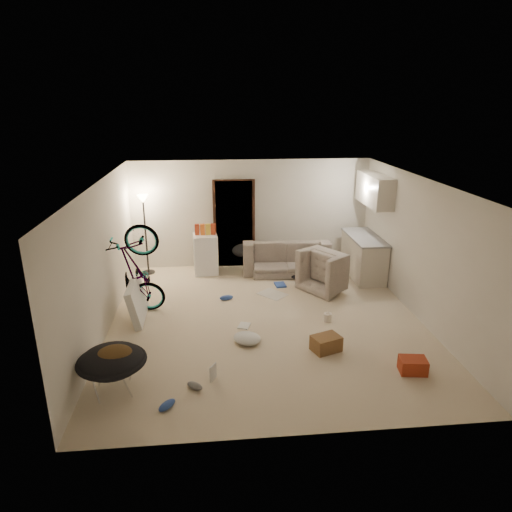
{
  "coord_description": "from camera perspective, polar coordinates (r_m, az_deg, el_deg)",
  "views": [
    {
      "loc": [
        -0.91,
        -7.34,
        3.75
      ],
      "look_at": [
        -0.12,
        0.6,
        1.03
      ],
      "focal_mm": 32.0,
      "sensor_mm": 36.0,
      "label": 1
    }
  ],
  "objects": [
    {
      "name": "sofa",
      "position": [
        10.52,
        3.71,
        -0.43
      ],
      "size": [
        2.0,
        0.88,
        0.57
      ],
      "primitive_type": "imported",
      "rotation": [
        0.0,
        0.0,
        3.08
      ],
      "color": "#3B433C",
      "rests_on": "floor"
    },
    {
      "name": "floor_lamp",
      "position": [
        10.39,
        -13.79,
        4.7
      ],
      "size": [
        0.28,
        0.28,
        1.81
      ],
      "color": "black",
      "rests_on": "floor"
    },
    {
      "name": "kitchen_uppers",
      "position": [
        10.13,
        14.62,
        8.0
      ],
      "size": [
        0.38,
        1.4,
        0.65
      ],
      "primitive_type": "cube",
      "color": "beige",
      "rests_on": "wall_right"
    },
    {
      "name": "wall_front",
      "position": [
        5.08,
        5.52,
        -10.7
      ],
      "size": [
        5.5,
        0.02,
        2.5
      ],
      "primitive_type": "cube",
      "color": "silver",
      "rests_on": "floor"
    },
    {
      "name": "sofa_drape",
      "position": [
        10.33,
        -1.47,
        0.73
      ],
      "size": [
        0.66,
        0.59,
        0.28
      ],
      "primitive_type": "ellipsoid",
      "rotation": [
        0.0,
        0.0,
        0.25
      ],
      "color": "black",
      "rests_on": "sofa"
    },
    {
      "name": "kitchen_counter",
      "position": [
        10.46,
        13.27,
        -0.13
      ],
      "size": [
        0.6,
        1.5,
        0.88
      ],
      "primitive_type": "cube",
      "color": "beige",
      "rests_on": "floor"
    },
    {
      "name": "door_trim",
      "position": [
        10.65,
        -2.74,
        3.97
      ],
      "size": [
        0.97,
        0.04,
        2.1
      ],
      "primitive_type": "cube",
      "color": "#361E13",
      "rests_on": "floor"
    },
    {
      "name": "mini_fridge",
      "position": [
        10.43,
        -6.31,
        0.28
      ],
      "size": [
        0.56,
        0.56,
        0.9
      ],
      "primitive_type": "cube",
      "rotation": [
        0.0,
        0.0,
        0.07
      ],
      "color": "white",
      "rests_on": "floor"
    },
    {
      "name": "drink_case_a",
      "position": [
        7.4,
        8.76,
        -10.74
      ],
      "size": [
        0.51,
        0.44,
        0.25
      ],
      "primitive_type": "cube",
      "rotation": [
        0.0,
        0.0,
        0.36
      ],
      "color": "brown",
      "rests_on": "floor"
    },
    {
      "name": "armchair",
      "position": [
        9.71,
        9.49,
        -2.17
      ],
      "size": [
        1.24,
        1.27,
        0.63
      ],
      "primitive_type": "imported",
      "rotation": [
        0.0,
        0.0,
        2.16
      ],
      "color": "#3B433C",
      "rests_on": "floor"
    },
    {
      "name": "snack_box_0",
      "position": [
        10.27,
        -7.37,
        3.16
      ],
      "size": [
        0.1,
        0.07,
        0.3
      ],
      "primitive_type": "cube",
      "rotation": [
        0.0,
        0.0,
        -0.02
      ],
      "color": "#A23218",
      "rests_on": "mini_fridge"
    },
    {
      "name": "newspaper",
      "position": [
        9.35,
        2.08,
        -4.79
      ],
      "size": [
        0.67,
        0.68,
        0.01
      ],
      "primitive_type": "cube",
      "rotation": [
        0.0,
        0.0,
        0.74
      ],
      "color": "silver",
      "rests_on": "floor"
    },
    {
      "name": "shoe_2",
      "position": [
        6.25,
        -11.07,
        -17.83
      ],
      "size": [
        0.27,
        0.29,
        0.1
      ],
      "primitive_type": "ellipsoid",
      "rotation": [
        0.0,
        0.0,
        0.86
      ],
      "color": "#2D4CA2",
      "rests_on": "floor"
    },
    {
      "name": "wall_back",
      "position": [
        10.69,
        -0.63,
        5.31
      ],
      "size": [
        5.5,
        0.02,
        2.5
      ],
      "primitive_type": "cube",
      "color": "silver",
      "rests_on": "floor"
    },
    {
      "name": "doorway",
      "position": [
        10.68,
        -2.75,
        4.01
      ],
      "size": [
        0.85,
        0.1,
        2.04
      ],
      "primitive_type": "cube",
      "color": "black",
      "rests_on": "floor"
    },
    {
      "name": "wall_left",
      "position": [
        7.97,
        -18.77,
        -0.47
      ],
      "size": [
        0.02,
        6.0,
        2.5
      ],
      "primitive_type": "cube",
      "color": "silver",
      "rests_on": "floor"
    },
    {
      "name": "drink_case_b",
      "position": [
        7.17,
        19.02,
        -12.8
      ],
      "size": [
        0.42,
        0.33,
        0.22
      ],
      "primitive_type": "cube",
      "rotation": [
        0.0,
        0.0,
        -0.15
      ],
      "color": "#A23218",
      "rests_on": "floor"
    },
    {
      "name": "snack_box_2",
      "position": [
        10.27,
        -6.03,
        3.2
      ],
      "size": [
        0.12,
        0.09,
        0.3
      ],
      "primitive_type": "cube",
      "rotation": [
        0.0,
        0.0,
        0.27
      ],
      "color": "gold",
      "rests_on": "mini_fridge"
    },
    {
      "name": "book_blue",
      "position": [
        9.79,
        3.04,
        -3.61
      ],
      "size": [
        0.24,
        0.32,
        0.03
      ],
      "primitive_type": "cube",
      "rotation": [
        0.0,
        0.0,
        0.08
      ],
      "color": "#2D4CA2",
      "rests_on": "floor"
    },
    {
      "name": "floor",
      "position": [
        8.3,
        1.27,
        -8.1
      ],
      "size": [
        5.5,
        6.0,
        0.02
      ],
      "primitive_type": "cube",
      "color": "beige",
      "rests_on": "ground"
    },
    {
      "name": "clothes_lump_b",
      "position": [
        10.18,
        5.52,
        -2.44
      ],
      "size": [
        0.47,
        0.42,
        0.14
      ],
      "primitive_type": "ellipsoid",
      "rotation": [
        0.0,
        0.0,
        0.05
      ],
      "color": "black",
      "rests_on": "floor"
    },
    {
      "name": "juicer",
      "position": [
        8.33,
        8.95,
        -7.5
      ],
      "size": [
        0.15,
        0.15,
        0.21
      ],
      "color": "white",
      "rests_on": "floor"
    },
    {
      "name": "clothes_lump_c",
      "position": [
        7.57,
        -1.13,
        -10.24
      ],
      "size": [
        0.62,
        0.61,
        0.15
      ],
      "primitive_type": "ellipsoid",
      "rotation": [
        0.0,
        0.0,
        -0.68
      ],
      "color": "silver",
      "rests_on": "floor"
    },
    {
      "name": "ceiling",
      "position": [
        7.5,
        1.41,
        9.33
      ],
      "size": [
        5.5,
        6.0,
        0.02
      ],
      "primitive_type": "cube",
      "color": "white",
      "rests_on": "wall_back"
    },
    {
      "name": "snack_box_1",
      "position": [
        10.27,
        -6.7,
        3.18
      ],
      "size": [
        0.11,
        0.08,
        0.3
      ],
      "primitive_type": "cube",
      "rotation": [
        0.0,
        0.0,
        0.12
      ],
      "color": "orange",
      "rests_on": "mini_fridge"
    },
    {
      "name": "shoe_3",
      "position": [
        6.55,
        -7.65,
        -15.78
      ],
      "size": [
        0.27,
        0.24,
        0.09
      ],
      "primitive_type": "ellipsoid",
      "rotation": [
        0.0,
        0.0,
        -0.65
      ],
      "color": "slate",
      "rests_on": "floor"
    },
    {
      "name": "snack_box_3",
      "position": [
        10.27,
        -5.36,
        3.22
      ],
      "size": [
        0.12,
        0.1,
        0.3
      ],
      "primitive_type": "cube",
      "rotation": [
        0.0,
        0.0,
        -0.33
      ],
      "color": "#A23218",
      "rests_on": "mini_fridge"
    },
    {
      "name": "hoodie",
      "position": [
        6.41,
        -17.29,
        -11.69
      ],
      "size": [
        0.55,
        0.49,
        0.22
      ],
      "primitive_type": "ellipsoid",
      "rotation": [
        0.0,
        0.0,
        0.2
      ],
      "color": "#4C341A",
      "rests_on": "saucer_chair"
    },
    {
      "name": "shoe_0",
      "position": [
        9.09,
        -3.73,
        -5.22
      ],
      "size": [
        0.29,
        0.16,
        0.1
      ],
      "primitive_type": "ellipsoid",
      "rotation": [
        0.0,
        0.0,
        0.2
      ],
      "color": "#2D4CA2",
      "rests_on": "floor"
    },
    {
      "name": "book_white",
      "position": [
        8.09,
        -1.49,
        -8.7
      ],
      "size": [
        0.26,
        0.29,
        0.02
      ],
      "primitive_type": "cube",
      "rotation": [
        0.0,
        0.0,
        -0.34
      ],
      "color": "silver",
      "rests_on": "floor"
    },
    {
      "name": "tv_box",
      "position": [
        8.5,
        -14.64,
        -5.44
      ],
      "size": [
        0.28,
        1.04,
        0.7
      ],
      "primitive_type": "cube",
      "rotation": [
        0.0,
        -0.21,
        0.01
      ],
      "color": "silver",
      "rests_on": "floor"
    },
    {
      "name": "saucer_chair",
      "position": [
        6.54,
        -17.51,
        -13.04
      ],
      "size": [
        0.92,
        0.92,
        0.66
      ],
      "color": "silver",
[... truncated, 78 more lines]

